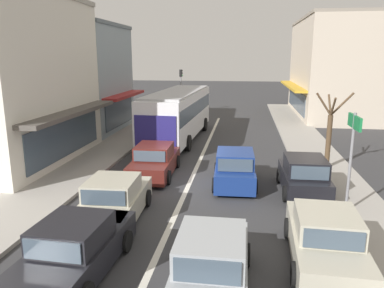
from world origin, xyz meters
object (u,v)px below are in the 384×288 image
object	(u,v)px
sedan_behind_bus_near	(75,250)
directional_road_sign	(353,140)
hatchback_queue_far_back	(235,169)
city_bus	(178,112)
hatchback_adjacent_lane_trail	(212,263)
sedan_adjacent_lane_lead	(114,201)
sedan_queue_gap_filler	(155,161)
street_tree_right	(329,134)
parked_hatchback_kerb_second	(304,176)
traffic_light_downstreet	(181,84)
pedestrian_with_handbag_near	(139,123)
parked_sedan_kerb_front	(325,240)

from	to	relation	value
sedan_behind_bus_near	directional_road_sign	distance (m)	9.32
hatchback_queue_far_back	sedan_behind_bus_near	bearing A→B (deg)	-117.05
city_bus	hatchback_adjacent_lane_trail	bearing A→B (deg)	-77.16
city_bus	sedan_adjacent_lane_lead	world-z (taller)	city_bus
sedan_queue_gap_filler	sedan_behind_bus_near	xyz separation A→B (m)	(-0.04, -8.25, 0.00)
sedan_queue_gap_filler	street_tree_right	world-z (taller)	street_tree_right
parked_hatchback_kerb_second	traffic_light_downstreet	distance (m)	22.85
city_bus	pedestrian_with_handbag_near	size ratio (longest dim) A/B	6.72
sedan_adjacent_lane_lead	traffic_light_downstreet	bearing A→B (deg)	94.48
hatchback_queue_far_back	parked_hatchback_kerb_second	xyz separation A→B (m)	(2.78, -0.61, 0.00)
hatchback_adjacent_lane_trail	sedan_behind_bus_near	bearing A→B (deg)	176.44
hatchback_adjacent_lane_trail	parked_sedan_kerb_front	size ratio (longest dim) A/B	0.87
directional_road_sign	pedestrian_with_handbag_near	bearing A→B (deg)	133.73
sedan_queue_gap_filler	parked_sedan_kerb_front	bearing A→B (deg)	-47.24
street_tree_right	traffic_light_downstreet	bearing A→B (deg)	120.33
traffic_light_downstreet	parked_hatchback_kerb_second	bearing A→B (deg)	-67.69
hatchback_queue_far_back	sedan_queue_gap_filler	size ratio (longest dim) A/B	0.89
hatchback_adjacent_lane_trail	parked_sedan_kerb_front	world-z (taller)	hatchback_adjacent_lane_trail
sedan_behind_bus_near	sedan_adjacent_lane_lead	bearing A→B (deg)	92.68
sedan_behind_bus_near	parked_sedan_kerb_front	size ratio (longest dim) A/B	1.00
street_tree_right	parked_sedan_kerb_front	bearing A→B (deg)	-101.68
parked_sedan_kerb_front	traffic_light_downstreet	bearing A→B (deg)	107.71
directional_road_sign	city_bus	bearing A→B (deg)	125.41
sedan_behind_bus_near	hatchback_queue_far_back	bearing A→B (deg)	62.95
sedan_queue_gap_filler	pedestrian_with_handbag_near	world-z (taller)	pedestrian_with_handbag_near
sedan_adjacent_lane_lead	sedan_behind_bus_near	bearing A→B (deg)	-87.32
city_bus	sedan_behind_bus_near	world-z (taller)	city_bus
hatchback_adjacent_lane_trail	sedan_adjacent_lane_lead	bearing A→B (deg)	136.25
sedan_queue_gap_filler	directional_road_sign	world-z (taller)	directional_road_sign
sedan_adjacent_lane_lead	hatchback_queue_far_back	bearing A→B (deg)	46.46
sedan_queue_gap_filler	sedan_adjacent_lane_lead	distance (m)	5.00
parked_hatchback_kerb_second	hatchback_adjacent_lane_trail	bearing A→B (deg)	-113.79
traffic_light_downstreet	city_bus	bearing A→B (deg)	-81.05
sedan_adjacent_lane_lead	parked_sedan_kerb_front	bearing A→B (deg)	-15.65
street_tree_right	pedestrian_with_handbag_near	world-z (taller)	street_tree_right
hatchback_adjacent_lane_trail	pedestrian_with_handbag_near	size ratio (longest dim) A/B	2.27
parked_sedan_kerb_front	sedan_behind_bus_near	bearing A→B (deg)	-167.26
sedan_behind_bus_near	sedan_adjacent_lane_lead	size ratio (longest dim) A/B	1.00
street_tree_right	sedan_behind_bus_near	bearing A→B (deg)	-128.48
street_tree_right	city_bus	bearing A→B (deg)	145.92
parked_hatchback_kerb_second	sedan_adjacent_lane_lead	bearing A→B (deg)	-152.33
hatchback_queue_far_back	street_tree_right	bearing A→B (deg)	33.39
sedan_queue_gap_filler	street_tree_right	bearing A→B (deg)	14.07
hatchback_adjacent_lane_trail	sedan_behind_bus_near	size ratio (longest dim) A/B	0.87
hatchback_queue_far_back	directional_road_sign	world-z (taller)	directional_road_sign
hatchback_queue_far_back	street_tree_right	world-z (taller)	street_tree_right
directional_road_sign	sedan_adjacent_lane_lead	bearing A→B (deg)	-169.03
street_tree_right	pedestrian_with_handbag_near	xyz separation A→B (m)	(-11.06, 5.59, -0.73)
directional_road_sign	parked_hatchback_kerb_second	bearing A→B (deg)	120.70
hatchback_adjacent_lane_trail	street_tree_right	size ratio (longest dim) A/B	0.98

